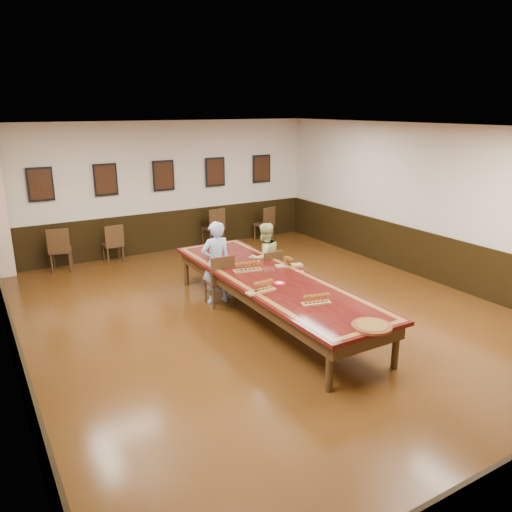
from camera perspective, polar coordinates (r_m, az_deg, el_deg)
floor at (r=8.69m, az=1.69°, el=-7.21°), size 8.00×10.00×0.02m
ceiling at (r=7.95m, az=1.89°, el=14.52°), size 8.00×10.00×0.02m
wall_back at (r=12.61m, az=-10.57°, el=7.70°), size 8.00×0.02×3.20m
wall_right at (r=10.82m, az=20.14°, el=5.50°), size 0.02×10.00×3.20m
chair_man at (r=9.15m, az=-4.30°, el=-2.66°), size 0.47×0.51×0.97m
chair_woman at (r=9.68m, az=1.30°, el=-1.78°), size 0.45×0.48×0.89m
spare_chair_a at (r=11.86m, az=-21.46°, el=0.78°), size 0.58×0.61×0.99m
spare_chair_b at (r=12.10m, az=-16.08°, el=1.42°), size 0.44×0.48×0.92m
spare_chair_c at (r=13.07m, az=-4.95°, el=3.33°), size 0.53×0.56×1.01m
spare_chair_d at (r=13.64m, az=0.91°, el=3.77°), size 0.53×0.56×0.92m
person_man at (r=9.15m, az=-4.60°, el=-0.76°), size 0.58×0.39×1.55m
person_woman at (r=9.68m, az=0.98°, el=-0.23°), size 0.72×0.58×1.39m
pink_phone at (r=8.74m, az=5.01°, el=-1.74°), size 0.14×0.15×0.01m
wainscoting at (r=8.50m, az=1.72°, el=-4.07°), size 8.00×10.00×1.00m
conference_table at (r=8.46m, az=1.73°, el=-3.36°), size 1.40×5.00×0.76m
posters at (r=12.50m, az=-10.53°, el=9.02°), size 6.14×0.04×0.74m
flight_a at (r=8.70m, az=-0.95°, el=-1.22°), size 0.52×0.25×0.19m
flight_b at (r=8.97m, az=3.77°, el=-0.69°), size 0.52×0.28×0.19m
flight_c at (r=7.74m, az=0.65°, el=-3.53°), size 0.50×0.18×0.18m
flight_d at (r=7.33m, az=6.92°, el=-4.94°), size 0.45×0.23×0.16m
red_plate_grp at (r=8.11m, az=2.70°, el=-3.14°), size 0.20×0.20×0.03m
carved_platter at (r=6.73m, az=13.08°, el=-7.81°), size 0.64×0.64×0.04m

